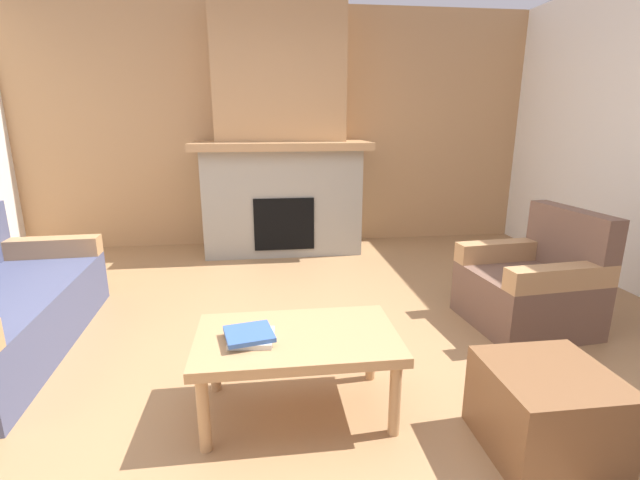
{
  "coord_description": "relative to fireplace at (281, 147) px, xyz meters",
  "views": [
    {
      "loc": [
        -0.21,
        -2.42,
        1.46
      ],
      "look_at": [
        0.19,
        0.68,
        0.62
      ],
      "focal_mm": 25.04,
      "sensor_mm": 36.0,
      "label": 1
    }
  ],
  "objects": [
    {
      "name": "wall_back_wood_panel",
      "position": [
        0.0,
        0.38,
        0.19
      ],
      "size": [
        6.0,
        0.12,
        2.7
      ],
      "primitive_type": "cube",
      "color": "tan",
      "rests_on": "ground"
    },
    {
      "name": "armchair",
      "position": [
        1.7,
        -2.23,
        -0.87
      ],
      "size": [
        0.82,
        0.82,
        0.85
      ],
      "color": "brown",
      "rests_on": "ground"
    },
    {
      "name": "coffee_table",
      "position": [
        -0.06,
        -3.03,
        -0.79
      ],
      "size": [
        1.0,
        0.6,
        0.43
      ],
      "color": "tan",
      "rests_on": "ground"
    },
    {
      "name": "ottoman",
      "position": [
        1.01,
        -3.46,
        -0.96
      ],
      "size": [
        0.52,
        0.52,
        0.4
      ],
      "primitive_type": "cube",
      "color": "brown",
      "rests_on": "ground"
    },
    {
      "name": "book_stack_near_edge",
      "position": [
        -0.29,
        -3.07,
        -0.71
      ],
      "size": [
        0.26,
        0.25,
        0.05
      ],
      "color": "beige",
      "rests_on": "coffee_table"
    },
    {
      "name": "fireplace",
      "position": [
        0.0,
        0.0,
        0.0
      ],
      "size": [
        1.9,
        0.82,
        2.7
      ],
      "color": "gray",
      "rests_on": "ground"
    },
    {
      "name": "ground",
      "position": [
        0.0,
        -2.62,
        -1.16
      ],
      "size": [
        9.0,
        9.0,
        0.0
      ],
      "primitive_type": "plane",
      "color": "#9E754C"
    }
  ]
}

